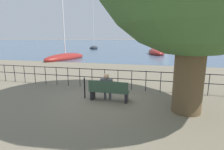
{
  "coord_description": "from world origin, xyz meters",
  "views": [
    {
      "loc": [
        1.88,
        -6.97,
        2.66
      ],
      "look_at": [
        0.0,
        0.5,
        1.03
      ],
      "focal_mm": 28.0,
      "sensor_mm": 36.0,
      "label": 1
    }
  ],
  "objects_px": {
    "sailboat_0": "(65,57)",
    "seated_person_left": "(107,85)",
    "park_bench": "(109,91)",
    "sailboat_3": "(94,48)",
    "sailboat_1": "(180,47)",
    "closed_umbrella": "(85,86)",
    "sailboat_2": "(156,52)",
    "harbor_lighthouse": "(165,24)"
  },
  "relations": [
    {
      "from": "park_bench",
      "to": "closed_umbrella",
      "type": "bearing_deg",
      "value": 176.43
    },
    {
      "from": "park_bench",
      "to": "closed_umbrella",
      "type": "distance_m",
      "value": 1.15
    },
    {
      "from": "seated_person_left",
      "to": "sailboat_1",
      "type": "distance_m",
      "value": 45.2
    },
    {
      "from": "seated_person_left",
      "to": "sailboat_1",
      "type": "bearing_deg",
      "value": 79.44
    },
    {
      "from": "sailboat_1",
      "to": "sailboat_3",
      "type": "bearing_deg",
      "value": -135.98
    },
    {
      "from": "sailboat_1",
      "to": "seated_person_left",
      "type": "bearing_deg",
      "value": -77.68
    },
    {
      "from": "closed_umbrella",
      "to": "harbor_lighthouse",
      "type": "xyz_separation_m",
      "value": [
        7.8,
        125.09,
        12.1
      ]
    },
    {
      "from": "sailboat_3",
      "to": "harbor_lighthouse",
      "type": "xyz_separation_m",
      "value": [
        20.44,
        89.14,
        12.34
      ]
    },
    {
      "from": "seated_person_left",
      "to": "sailboat_1",
      "type": "height_order",
      "value": "sailboat_1"
    },
    {
      "from": "closed_umbrella",
      "to": "sailboat_1",
      "type": "height_order",
      "value": "sailboat_1"
    },
    {
      "from": "seated_person_left",
      "to": "harbor_lighthouse",
      "type": "bearing_deg",
      "value": 86.9
    },
    {
      "from": "sailboat_1",
      "to": "sailboat_3",
      "type": "relative_size",
      "value": 0.95
    },
    {
      "from": "sailboat_0",
      "to": "sailboat_2",
      "type": "relative_size",
      "value": 0.93
    },
    {
      "from": "sailboat_0",
      "to": "sailboat_1",
      "type": "relative_size",
      "value": 0.81
    },
    {
      "from": "sailboat_1",
      "to": "sailboat_3",
      "type": "xyz_separation_m",
      "value": [
        -21.95,
        -8.49,
        -0.0
      ]
    },
    {
      "from": "sailboat_1",
      "to": "closed_umbrella",
      "type": "bearing_deg",
      "value": -78.95
    },
    {
      "from": "sailboat_0",
      "to": "seated_person_left",
      "type": "bearing_deg",
      "value": -40.66
    },
    {
      "from": "sailboat_2",
      "to": "sailboat_3",
      "type": "distance_m",
      "value": 19.64
    },
    {
      "from": "seated_person_left",
      "to": "closed_umbrella",
      "type": "relative_size",
      "value": 1.22
    },
    {
      "from": "sailboat_0",
      "to": "sailboat_2",
      "type": "xyz_separation_m",
      "value": [
        11.25,
        11.0,
        0.05
      ]
    },
    {
      "from": "sailboat_0",
      "to": "sailboat_3",
      "type": "xyz_separation_m",
      "value": [
        -4.46,
        22.8,
        0.03
      ]
    },
    {
      "from": "closed_umbrella",
      "to": "sailboat_0",
      "type": "relative_size",
      "value": 0.11
    },
    {
      "from": "park_bench",
      "to": "sailboat_3",
      "type": "xyz_separation_m",
      "value": [
        -13.78,
        36.02,
        -0.12
      ]
    },
    {
      "from": "closed_umbrella",
      "to": "sailboat_3",
      "type": "height_order",
      "value": "sailboat_3"
    },
    {
      "from": "closed_umbrella",
      "to": "sailboat_2",
      "type": "height_order",
      "value": "sailboat_2"
    },
    {
      "from": "harbor_lighthouse",
      "to": "seated_person_left",
      "type": "bearing_deg",
      "value": -93.1
    },
    {
      "from": "sailboat_1",
      "to": "sailboat_2",
      "type": "height_order",
      "value": "sailboat_1"
    },
    {
      "from": "sailboat_2",
      "to": "harbor_lighthouse",
      "type": "relative_size",
      "value": 0.37
    },
    {
      "from": "closed_umbrella",
      "to": "sailboat_3",
      "type": "relative_size",
      "value": 0.08
    },
    {
      "from": "seated_person_left",
      "to": "sailboat_2",
      "type": "bearing_deg",
      "value": 85.17
    },
    {
      "from": "harbor_lighthouse",
      "to": "sailboat_0",
      "type": "bearing_deg",
      "value": -98.13
    },
    {
      "from": "sailboat_0",
      "to": "sailboat_3",
      "type": "distance_m",
      "value": 23.23
    },
    {
      "from": "harbor_lighthouse",
      "to": "sailboat_3",
      "type": "bearing_deg",
      "value": -102.92
    },
    {
      "from": "park_bench",
      "to": "seated_person_left",
      "type": "distance_m",
      "value": 0.28
    },
    {
      "from": "sailboat_0",
      "to": "sailboat_2",
      "type": "height_order",
      "value": "sailboat_2"
    },
    {
      "from": "closed_umbrella",
      "to": "sailboat_1",
      "type": "distance_m",
      "value": 45.4
    },
    {
      "from": "sailboat_2",
      "to": "park_bench",
      "type": "bearing_deg",
      "value": -102.14
    },
    {
      "from": "sailboat_1",
      "to": "sailboat_0",
      "type": "bearing_deg",
      "value": -96.33
    },
    {
      "from": "park_bench",
      "to": "closed_umbrella",
      "type": "height_order",
      "value": "closed_umbrella"
    },
    {
      "from": "park_bench",
      "to": "sailboat_0",
      "type": "distance_m",
      "value": 16.18
    },
    {
      "from": "seated_person_left",
      "to": "closed_umbrella",
      "type": "bearing_deg",
      "value": -179.82
    },
    {
      "from": "closed_umbrella",
      "to": "sailboat_0",
      "type": "distance_m",
      "value": 15.49
    }
  ]
}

